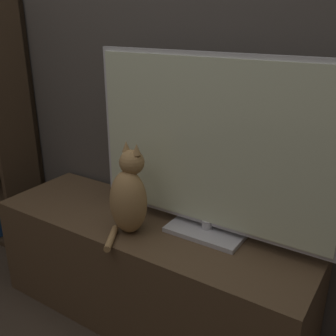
# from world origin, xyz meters

# --- Properties ---
(wall_back) EXTENTS (4.80, 0.05, 2.60)m
(wall_back) POSITION_xyz_m (0.00, 1.22, 1.30)
(wall_back) COLOR #47423D
(wall_back) RESTS_ON ground_plane
(tv_stand) EXTENTS (1.51, 0.48, 0.51)m
(tv_stand) POSITION_xyz_m (0.00, 0.94, 0.26)
(tv_stand) COLOR brown
(tv_stand) RESTS_ON ground_plane
(tv) EXTENTS (1.06, 0.20, 0.75)m
(tv) POSITION_xyz_m (0.26, 1.01, 0.89)
(tv) COLOR #B7B7BC
(tv) RESTS_ON tv_stand
(cat) EXTENTS (0.18, 0.27, 0.39)m
(cat) POSITION_xyz_m (-0.03, 0.85, 0.67)
(cat) COLOR #997547
(cat) RESTS_ON tv_stand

